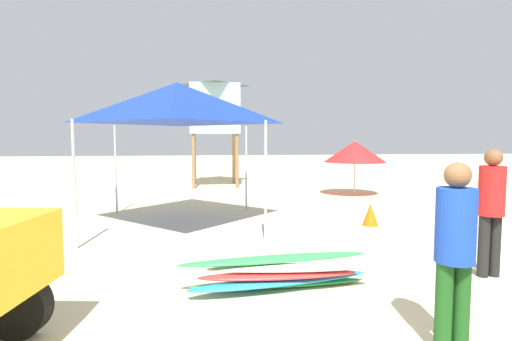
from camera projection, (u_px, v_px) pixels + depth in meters
surfboard_pile at (280, 274)px, 4.85m from camera, size 2.37×0.66×0.40m
lifeguard_near_right at (491, 204)px, 5.26m from camera, size 0.32×0.32×1.68m
lifeguard_far_right at (455, 245)px, 3.36m from camera, size 0.32×0.32×1.62m
popup_canopy at (177, 103)px, 8.24m from camera, size 3.21×3.21×2.95m
lifeguard_tower at (214, 103)px, 15.15m from camera, size 1.98×1.98×4.24m
beach_umbrella_left at (355, 151)px, 12.78m from camera, size 1.94×1.94×1.74m
traffic_cone_near at (370, 214)px, 8.42m from camera, size 0.33×0.33×0.47m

